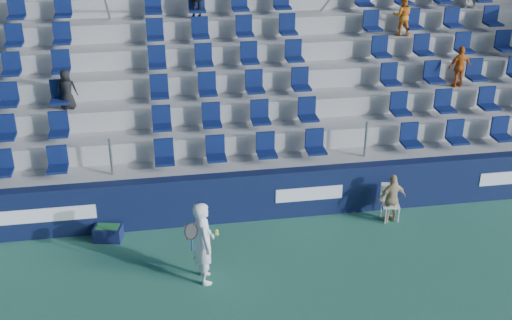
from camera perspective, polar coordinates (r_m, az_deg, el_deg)
The scene contains 7 objects.
ground at distance 12.76m, azimuth 1.19°, elevation -12.43°, with size 70.00×70.00×0.00m, color #2E6D54.
sponsor_wall at distance 15.02m, azimuth -0.96°, elevation -3.26°, with size 24.00×0.32×1.20m.
grandstand at distance 19.08m, azimuth -3.26°, elevation 8.17°, with size 24.00×8.17×6.63m.
tennis_player at distance 12.85m, azimuth -4.66°, elevation -7.31°, with size 0.69×0.68×1.78m.
line_judge_chair at distance 15.43m, azimuth 11.79°, elevation -3.41°, with size 0.45×0.47×0.89m.
line_judge at distance 15.26m, azimuth 12.00°, elevation -3.35°, with size 0.71×0.30×1.21m, color tan.
ball_bin at distance 14.82m, azimuth -13.01°, elevation -6.28°, with size 0.68×0.52×0.34m.
Camera 1 is at (-1.88, -9.85, 7.89)m, focal length 45.00 mm.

